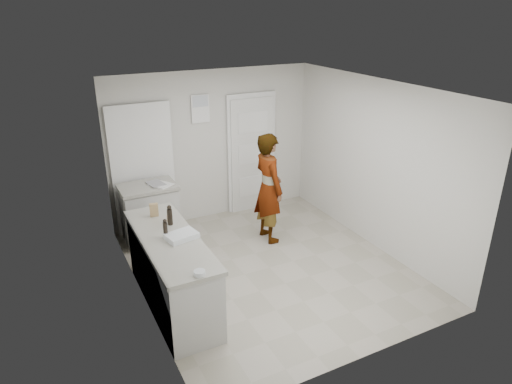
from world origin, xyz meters
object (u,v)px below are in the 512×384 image
cake_mix_box (154,210)px  oil_cruet_a (170,215)px  egg_bowl (199,273)px  spice_jar (169,218)px  person (269,188)px  baking_dish (182,236)px  oil_cruet_b (165,229)px

cake_mix_box → oil_cruet_a: 0.34m
egg_bowl → spice_jar: bearing=86.2°
person → spice_jar: (-1.73, -0.56, 0.11)m
oil_cruet_a → egg_bowl: 1.24m
person → spice_jar: size_ratio=21.88×
person → oil_cruet_a: person is taller
person → baking_dish: size_ratio=4.35×
spice_jar → oil_cruet_b: bearing=-111.4°
spice_jar → egg_bowl: size_ratio=0.66×
oil_cruet_a → egg_bowl: (-0.08, -1.23, -0.10)m
baking_dish → oil_cruet_a: bearing=91.5°
baking_dish → person: bearing=31.6°
oil_cruet_b → egg_bowl: size_ratio=2.02×
cake_mix_box → oil_cruet_b: bearing=-84.7°
spice_jar → baking_dish: size_ratio=0.20×
cake_mix_box → spice_jar: bearing=-53.7°
oil_cruet_a → baking_dish: 0.42m
egg_bowl → oil_cruet_b: bearing=94.3°
egg_bowl → baking_dish: bearing=83.9°
person → oil_cruet_a: (-1.73, -0.66, 0.19)m
oil_cruet_a → baking_dish: bearing=-88.5°
person → oil_cruet_b: 2.12m
person → oil_cruet_a: bearing=109.7°
spice_jar → oil_cruet_a: (-0.01, -0.09, 0.08)m
person → baking_dish: bearing=120.6°
cake_mix_box → egg_bowl: bearing=-80.1°
person → baking_dish: (-1.72, -1.06, 0.10)m
cake_mix_box → egg_bowl: cake_mix_box is taller
spice_jar → baking_dish: spice_jar is taller
cake_mix_box → baking_dish: cake_mix_box is taller
person → spice_jar: person is taller
person → spice_jar: bearing=107.0°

